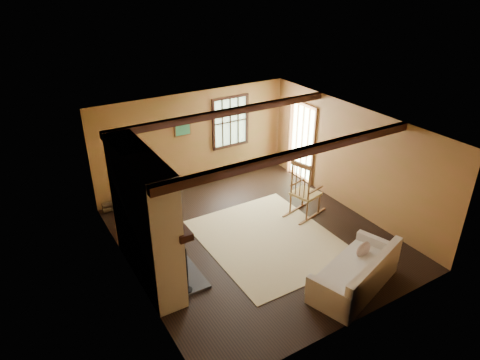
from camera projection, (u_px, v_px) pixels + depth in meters
ground at (255, 237)px, 8.79m from camera, size 5.50×5.50×0.00m
room_envelope at (259, 158)px, 8.35m from camera, size 5.02×5.52×2.44m
fireplace at (146, 222)px, 7.27m from camera, size 1.02×2.30×2.40m
rug at (268, 239)px, 8.73m from camera, size 2.50×3.00×0.01m
rocking_chair at (304, 192)px, 9.35m from camera, size 1.06×0.73×1.33m
sofa at (357, 275)px, 7.32m from camera, size 1.99×1.32×0.74m
firewood_pile at (117, 205)px, 9.74m from camera, size 0.66×0.12×0.24m
laundry_basket at (169, 190)px, 10.29m from camera, size 0.61×0.55×0.30m
basket_pillow at (168, 181)px, 10.18m from camera, size 0.50×0.45×0.20m
armchair at (152, 201)px, 9.41m from camera, size 1.03×1.02×0.71m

